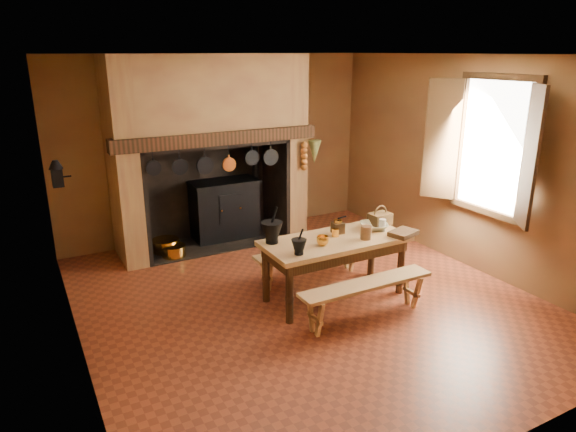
% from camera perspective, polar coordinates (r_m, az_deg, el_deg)
% --- Properties ---
extents(floor, '(5.50, 5.50, 0.00)m').
position_cam_1_polar(floor, '(6.21, 2.00, -9.27)').
color(floor, brown).
rests_on(floor, ground).
extents(ceiling, '(5.50, 5.50, 0.00)m').
position_cam_1_polar(ceiling, '(5.53, 2.33, 17.51)').
color(ceiling, silver).
rests_on(ceiling, back_wall).
extents(back_wall, '(5.00, 0.02, 2.80)m').
position_cam_1_polar(back_wall, '(8.15, -7.79, 7.58)').
color(back_wall, olive).
rests_on(back_wall, floor).
extents(wall_left, '(0.02, 5.50, 2.80)m').
position_cam_1_polar(wall_left, '(4.98, -23.49, -0.40)').
color(wall_left, olive).
rests_on(wall_left, floor).
extents(wall_right, '(0.02, 5.50, 2.80)m').
position_cam_1_polar(wall_right, '(7.28, 19.45, 5.49)').
color(wall_right, olive).
rests_on(wall_right, floor).
extents(wall_front, '(5.00, 0.02, 2.80)m').
position_cam_1_polar(wall_front, '(3.75, 24.14, -6.32)').
color(wall_front, olive).
rests_on(wall_front, floor).
extents(chimney_breast, '(2.95, 0.96, 2.80)m').
position_cam_1_polar(chimney_breast, '(7.57, -8.86, 9.91)').
color(chimney_breast, olive).
rests_on(chimney_breast, floor).
extents(iron_range, '(1.12, 0.55, 1.60)m').
position_cam_1_polar(iron_range, '(8.07, -7.03, 0.82)').
color(iron_range, black).
rests_on(iron_range, floor).
extents(hearth_pans, '(0.51, 0.62, 0.20)m').
position_cam_1_polar(hearth_pans, '(7.70, -13.28, -3.46)').
color(hearth_pans, gold).
rests_on(hearth_pans, floor).
extents(hanging_pans, '(1.92, 0.29, 0.27)m').
position_cam_1_polar(hanging_pans, '(7.17, -7.62, 5.86)').
color(hanging_pans, black).
rests_on(hanging_pans, chimney_breast).
extents(onion_string, '(0.12, 0.10, 0.46)m').
position_cam_1_polar(onion_string, '(7.73, 1.80, 6.65)').
color(onion_string, '#B46121').
rests_on(onion_string, chimney_breast).
extents(herb_bunch, '(0.20, 0.20, 0.35)m').
position_cam_1_polar(herb_bunch, '(7.81, 2.96, 7.13)').
color(herb_bunch, '#606831').
rests_on(herb_bunch, chimney_breast).
extents(window, '(0.39, 1.75, 1.76)m').
position_cam_1_polar(window, '(6.85, 21.30, 7.14)').
color(window, white).
rests_on(window, wall_right).
extents(wall_coffee_mill, '(0.23, 0.16, 0.31)m').
position_cam_1_polar(wall_coffee_mill, '(6.46, -24.33, 4.50)').
color(wall_coffee_mill, black).
rests_on(wall_coffee_mill, wall_left).
extents(work_table, '(1.73, 0.77, 0.75)m').
position_cam_1_polar(work_table, '(6.05, 5.27, -3.55)').
color(work_table, tan).
rests_on(work_table, floor).
extents(bench_front, '(1.60, 0.28, 0.45)m').
position_cam_1_polar(bench_front, '(5.70, 8.71, -8.32)').
color(bench_front, tan).
rests_on(bench_front, floor).
extents(bench_back, '(1.52, 0.27, 0.43)m').
position_cam_1_polar(bench_back, '(6.61, 2.46, -4.48)').
color(bench_back, tan).
rests_on(bench_back, floor).
extents(mortar_large, '(0.25, 0.25, 0.42)m').
position_cam_1_polar(mortar_large, '(5.81, -1.80, -1.71)').
color(mortar_large, black).
rests_on(mortar_large, work_table).
extents(mortar_small, '(0.17, 0.17, 0.29)m').
position_cam_1_polar(mortar_small, '(5.50, 1.23, -3.35)').
color(mortar_small, black).
rests_on(mortar_small, work_table).
extents(coffee_grinder, '(0.19, 0.15, 0.21)m').
position_cam_1_polar(coffee_grinder, '(6.17, 5.57, -1.21)').
color(coffee_grinder, '#3B2812').
rests_on(coffee_grinder, work_table).
extents(brass_mug_a, '(0.10, 0.10, 0.08)m').
position_cam_1_polar(brass_mug_a, '(5.62, 1.30, -3.46)').
color(brass_mug_a, gold).
rests_on(brass_mug_a, work_table).
extents(brass_mug_b, '(0.10, 0.10, 0.09)m').
position_cam_1_polar(brass_mug_b, '(6.06, 5.27, -1.84)').
color(brass_mug_b, gold).
rests_on(brass_mug_b, work_table).
extents(mixing_bowl, '(0.43, 0.43, 0.08)m').
position_cam_1_polar(mixing_bowl, '(6.36, 9.53, -1.12)').
color(mixing_bowl, beige).
rests_on(mixing_bowl, work_table).
extents(stoneware_crock, '(0.13, 0.13, 0.16)m').
position_cam_1_polar(stoneware_crock, '(6.01, 8.66, -1.83)').
color(stoneware_crock, brown).
rests_on(stoneware_crock, work_table).
extents(glass_jar, '(0.10, 0.10, 0.15)m').
position_cam_1_polar(glass_jar, '(6.31, 10.45, -1.00)').
color(glass_jar, beige).
rests_on(glass_jar, work_table).
extents(wicker_basket, '(0.28, 0.22, 0.26)m').
position_cam_1_polar(wicker_basket, '(6.53, 10.18, -0.26)').
color(wicker_basket, '#523818').
rests_on(wicker_basket, work_table).
extents(wooden_tray, '(0.38, 0.32, 0.06)m').
position_cam_1_polar(wooden_tray, '(6.23, 12.69, -1.87)').
color(wooden_tray, '#3B2812').
rests_on(wooden_tray, work_table).
extents(brass_cup, '(0.18, 0.18, 0.11)m').
position_cam_1_polar(brass_cup, '(5.78, 3.87, -2.74)').
color(brass_cup, gold).
rests_on(brass_cup, work_table).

